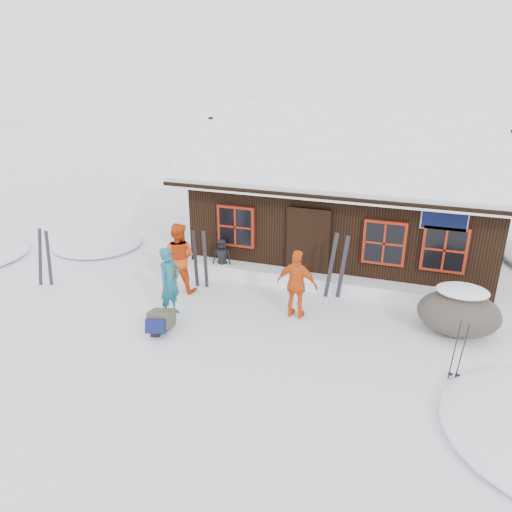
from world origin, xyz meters
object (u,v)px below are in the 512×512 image
(skier_orange_left, at_px, (179,258))
(skier_crouched, at_px, (222,257))
(boulder, at_px, (459,312))
(backpack_olive, at_px, (162,322))
(skier_orange_right, at_px, (297,284))
(ski_pair_left, at_px, (45,259))
(backpack_blue, at_px, (158,327))
(skier_teal, at_px, (170,282))
(ski_poles, at_px, (458,352))

(skier_orange_left, bearing_deg, skier_crouched, -121.78)
(boulder, xyz_separation_m, backpack_olive, (-6.18, -1.90, -0.34))
(skier_orange_right, relative_size, ski_pair_left, 1.02)
(backpack_blue, bearing_deg, backpack_olive, 80.46)
(skier_teal, xyz_separation_m, skier_crouched, (0.27, 2.50, -0.32))
(skier_orange_left, height_order, ski_poles, skier_orange_left)
(boulder, bearing_deg, backpack_olive, -162.88)
(skier_crouched, xyz_separation_m, backpack_blue, (-0.15, -3.34, -0.36))
(skier_orange_left, distance_m, ski_poles, 6.81)
(ski_pair_left, xyz_separation_m, ski_poles, (10.00, -0.91, -0.17))
(ski_poles, relative_size, backpack_olive, 1.93)
(boulder, relative_size, ski_poles, 1.39)
(boulder, distance_m, backpack_blue, 6.52)
(skier_crouched, height_order, ski_pair_left, ski_pair_left)
(backpack_olive, bearing_deg, ski_pair_left, 152.56)
(ski_poles, bearing_deg, skier_teal, 175.16)
(skier_crouched, relative_size, backpack_blue, 1.85)
(skier_crouched, bearing_deg, skier_teal, -103.87)
(skier_orange_right, height_order, boulder, skier_orange_right)
(backpack_olive, bearing_deg, boulder, 4.70)
(skier_orange_right, xyz_separation_m, ski_poles, (3.41, -1.36, -0.24))
(skier_teal, height_order, boulder, skier_teal)
(ski_pair_left, distance_m, ski_poles, 10.04)
(skier_orange_left, height_order, boulder, skier_orange_left)
(skier_orange_left, bearing_deg, skier_teal, 102.73)
(skier_orange_right, distance_m, skier_crouched, 3.03)
(skier_teal, distance_m, skier_orange_right, 2.90)
(boulder, height_order, ski_poles, ski_poles)
(boulder, bearing_deg, ski_pair_left, -175.16)
(boulder, bearing_deg, ski_poles, -92.93)
(skier_teal, distance_m, skier_crouched, 2.54)
(ski_pair_left, relative_size, ski_poles, 1.29)
(ski_poles, bearing_deg, backpack_blue, -177.01)
(skier_orange_right, relative_size, boulder, 0.95)
(skier_orange_left, relative_size, boulder, 1.05)
(ski_pair_left, height_order, backpack_olive, ski_pair_left)
(skier_orange_left, bearing_deg, backpack_blue, 98.90)
(skier_orange_right, height_order, backpack_olive, skier_orange_right)
(skier_teal, height_order, backpack_olive, skier_teal)
(backpack_olive, bearing_deg, backpack_blue, -98.08)
(skier_orange_left, relative_size, backpack_blue, 3.27)
(skier_orange_right, bearing_deg, skier_orange_left, -1.18)
(skier_orange_right, distance_m, boulder, 3.54)
(ski_poles, relative_size, backpack_blue, 2.25)
(skier_orange_left, relative_size, skier_crouched, 1.77)
(skier_teal, bearing_deg, boulder, -67.43)
(boulder, relative_size, backpack_blue, 3.12)
(skier_orange_right, distance_m, ski_pair_left, 6.61)
(skier_teal, relative_size, backpack_blue, 3.00)
(skier_crouched, height_order, backpack_olive, skier_crouched)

